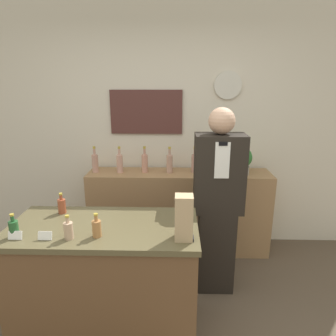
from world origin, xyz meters
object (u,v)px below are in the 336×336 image
Objects in this scene: shopkeeper at (218,204)px; tape_dispenser at (187,237)px; potted_plant at (241,160)px; paper_bag at (184,218)px.

shopkeeper is 0.81m from tape_dispenser.
tape_dispenser is at bearing -114.04° from potted_plant.
shopkeeper is 0.75m from potted_plant.
potted_plant is at bearing 63.13° from shopkeeper.
tape_dispenser is (-0.29, -0.75, 0.09)m from shopkeeper.
tape_dispenser is (-0.61, -1.38, -0.16)m from potted_plant.
potted_plant is 1.51m from paper_bag.
shopkeeper is at bearing 68.45° from tape_dispenser.
tape_dispenser is at bearing -111.55° from shopkeeper.
potted_plant is 1.52m from tape_dispenser.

